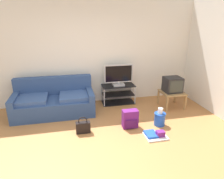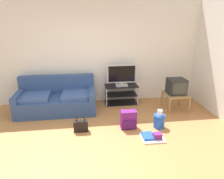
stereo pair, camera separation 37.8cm
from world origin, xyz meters
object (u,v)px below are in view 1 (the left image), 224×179
at_px(couch, 54,101).
at_px(handbag, 83,127).
at_px(floor_tray, 155,135).
at_px(backpack, 130,119).
at_px(flat_tv, 118,75).
at_px(side_table, 172,94).
at_px(tv_stand, 118,94).
at_px(crt_tv, 173,85).
at_px(cleaning_bucket, 160,118).

relative_size(couch, handbag, 5.29).
bearing_deg(floor_tray, couch, 141.90).
bearing_deg(backpack, handbag, -161.42).
xyz_separation_m(flat_tv, floor_tray, (0.31, -1.81, -0.76)).
xyz_separation_m(handbag, floor_tray, (1.39, -0.46, -0.09)).
xyz_separation_m(flat_tv, side_table, (1.31, -0.54, -0.44)).
xyz_separation_m(tv_stand, handbag, (-1.08, -1.37, -0.13)).
bearing_deg(tv_stand, flat_tv, -90.00).
bearing_deg(crt_tv, backpack, -149.74).
xyz_separation_m(side_table, crt_tv, (0.00, 0.02, 0.25)).
height_order(cleaning_bucket, floor_tray, cleaning_bucket).
bearing_deg(floor_tray, flat_tv, 99.61).
height_order(backpack, handbag, backpack).
distance_m(side_table, cleaning_bucket, 1.13).
height_order(couch, tv_stand, couch).
bearing_deg(tv_stand, backpack, -93.17).
bearing_deg(cleaning_bucket, flat_tv, 112.95).
bearing_deg(floor_tray, cleaning_bucket, 56.40).
relative_size(couch, floor_tray, 4.48).
height_order(tv_stand, cleaning_bucket, tv_stand).
relative_size(backpack, floor_tray, 0.93).
bearing_deg(handbag, side_table, 18.64).
height_order(side_table, handbag, side_table).
xyz_separation_m(couch, tv_stand, (1.69, 0.27, -0.05)).
distance_m(tv_stand, backpack, 1.36).
relative_size(crt_tv, floor_tray, 1.02).
bearing_deg(couch, handbag, -61.11).
bearing_deg(cleaning_bucket, tv_stand, 112.62).
relative_size(crt_tv, handbag, 1.20).
bearing_deg(handbag, cleaning_bucket, -1.34).
bearing_deg(tv_stand, side_table, -23.28).
relative_size(couch, backpack, 4.81).
height_order(side_table, backpack, side_table).
xyz_separation_m(tv_stand, flat_tv, (0.00, -0.02, 0.54)).
bearing_deg(floor_tray, side_table, 51.61).
bearing_deg(backpack, floor_tray, -33.41).
relative_size(side_table, floor_tray, 1.34).
relative_size(tv_stand, cleaning_bucket, 2.18).
relative_size(side_table, crt_tv, 1.32).
bearing_deg(cleaning_bucket, side_table, 49.42).
xyz_separation_m(crt_tv, floor_tray, (-1.01, -1.29, -0.57)).
relative_size(tv_stand, handbag, 2.46).
bearing_deg(handbag, crt_tv, 18.98).
bearing_deg(crt_tv, side_table, -90.00).
bearing_deg(cleaning_bucket, floor_tray, -123.60).
distance_m(side_table, crt_tv, 0.25).
bearing_deg(tv_stand, crt_tv, -22.69).
bearing_deg(side_table, flat_tv, 157.55).
distance_m(backpack, handbag, 1.01).
bearing_deg(side_table, handbag, -161.36).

